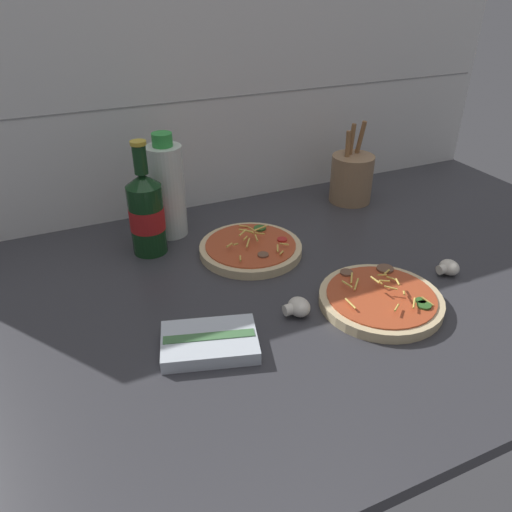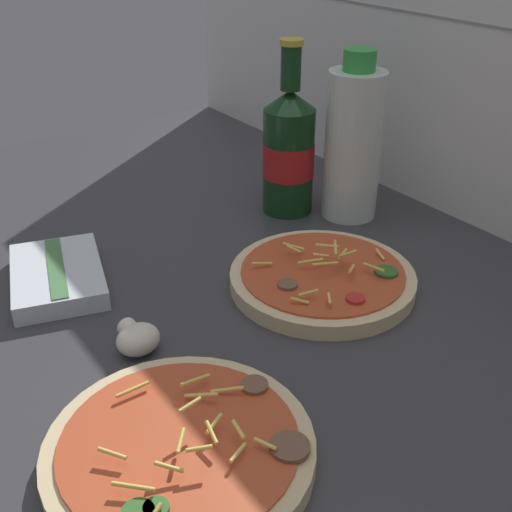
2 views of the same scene
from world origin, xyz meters
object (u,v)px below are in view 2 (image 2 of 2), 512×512
(pizza_far, at_px, (322,278))
(dish_towel, at_px, (58,276))
(mushroom_right, at_px, (137,338))
(oil_bottle, at_px, (353,143))
(pizza_near, at_px, (180,450))
(beer_bottle, at_px, (289,150))

(pizza_far, distance_m, dish_towel, 0.33)
(mushroom_right, bearing_deg, oil_bottle, 106.60)
(pizza_near, height_order, oil_bottle, oil_bottle)
(mushroom_right, bearing_deg, dish_towel, -173.28)
(pizza_near, bearing_deg, beer_bottle, 132.12)
(pizza_far, distance_m, mushroom_right, 0.24)
(pizza_far, xyz_separation_m, oil_bottle, (-0.14, 0.17, 0.10))
(pizza_near, bearing_deg, oil_bottle, 122.02)
(pizza_far, relative_size, dish_towel, 1.24)
(oil_bottle, bearing_deg, mushroom_right, -73.40)
(beer_bottle, distance_m, oil_bottle, 0.09)
(pizza_far, bearing_deg, beer_bottle, 153.35)
(oil_bottle, relative_size, mushroom_right, 4.91)
(beer_bottle, bearing_deg, pizza_far, -26.65)
(mushroom_right, bearing_deg, pizza_near, -13.28)
(pizza_far, height_order, beer_bottle, beer_bottle)
(beer_bottle, relative_size, oil_bottle, 1.04)
(dish_towel, bearing_deg, pizza_near, -2.74)
(pizza_far, xyz_separation_m, beer_bottle, (-0.20, 0.10, 0.08))
(pizza_far, bearing_deg, mushroom_right, -93.18)
(beer_bottle, bearing_deg, dish_towel, -88.64)
(pizza_far, height_order, oil_bottle, oil_bottle)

